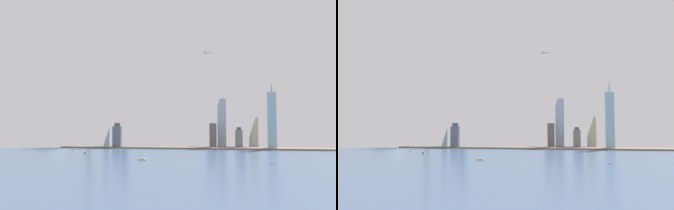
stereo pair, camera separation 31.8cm
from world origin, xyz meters
TOP-DOWN VIEW (x-y plane):
  - ground_plane at (0.00, 0.00)m, footprint 6000.00×6000.00m
  - waterfront_pier at (0.00, 467.65)m, footprint 922.13×76.02m
  - observation_tower at (-288.76, 491.73)m, footprint 32.41×32.41m
  - stadium_dome at (-403.87, 475.78)m, footprint 96.36×96.36m
  - skyscraper_0 at (-208.67, 558.75)m, footprint 26.65×24.49m
  - skyscraper_1 at (-172.24, 479.23)m, footprint 17.73×24.49m
  - skyscraper_2 at (148.87, 491.04)m, footprint 19.78×27.32m
  - skyscraper_3 at (156.64, 546.49)m, footprint 20.66×25.99m
  - skyscraper_4 at (-220.14, 462.47)m, footprint 17.24×18.24m
  - skyscraper_5 at (63.19, 566.35)m, footprint 16.79×25.76m
  - skyscraper_6 at (233.95, 462.09)m, footprint 22.99×16.83m
  - skyscraper_7 at (-185.34, 444.91)m, footprint 23.97×12.77m
  - skyscraper_8 at (77.79, 498.33)m, footprint 18.68×13.49m
  - skyscraper_9 at (101.86, 521.42)m, footprint 24.15×23.48m
  - skyscraper_10 at (190.20, 540.99)m, footprint 25.17×15.54m
  - boat_0 at (198.77, 70.81)m, footprint 4.29×6.62m
  - boat_2 at (-245.79, 299.87)m, footprint 11.54×14.26m
  - boat_3 at (-174.35, 212.39)m, footprint 8.34×5.04m
  - boat_4 at (-14.93, 95.23)m, footprint 15.21×6.69m
  - channel_buoy_0 at (-263.17, 98.04)m, footprint 1.56×1.56m
  - channel_buoy_1 at (217.85, 192.62)m, footprint 1.86×1.86m
  - airplane at (73.25, 389.34)m, footprint 20.74×21.14m

SIDE VIEW (x-z plane):
  - ground_plane at x=0.00m, z-range 0.00..0.00m
  - channel_buoy_1 at x=217.85m, z-range 0.00..2.23m
  - channel_buoy_0 at x=-263.17m, z-range 0.00..2.32m
  - boat_0 at x=198.77m, z-range -0.53..3.51m
  - boat_4 at x=-14.93m, z-range -3.85..7.05m
  - boat_2 at x=-245.79m, z-range -0.58..3.86m
  - boat_3 at x=-174.35m, z-range -0.67..4.04m
  - waterfront_pier at x=0.00m, z-range 0.00..3.98m
  - stadium_dome at x=-403.87m, z-range -12.12..33.78m
  - skyscraper_2 at x=148.87m, z-range -2.23..56.11m
  - skyscraper_7 at x=-185.34m, z-range -2.80..67.43m
  - skyscraper_0 at x=-208.67m, z-range -2.49..71.16m
  - skyscraper_8 at x=77.79m, z-range 0.00..69.47m
  - skyscraper_10 at x=190.20m, z-range -1.67..91.12m
  - skyscraper_5 at x=63.19m, z-range 0.00..92.59m
  - skyscraper_1 at x=-172.24m, z-range -1.32..116.42m
  - skyscraper_3 at x=156.64m, z-range -13.86..129.16m
  - skyscraper_4 at x=-220.14m, z-range -1.56..123.06m
  - skyscraper_9 at x=101.86m, z-range 0.00..139.33m
  - skyscraper_6 at x=233.95m, z-range -11.99..162.47m
  - observation_tower at x=-288.76m, z-range -25.37..305.73m
  - airplane at x=73.25m, z-range 243.16..250.68m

